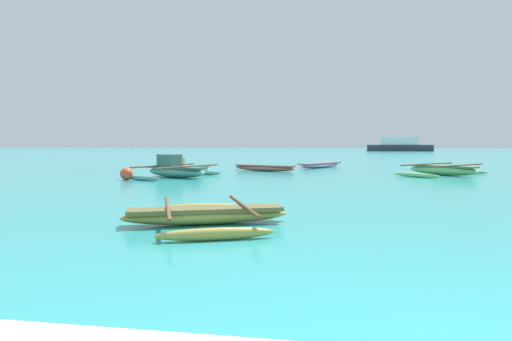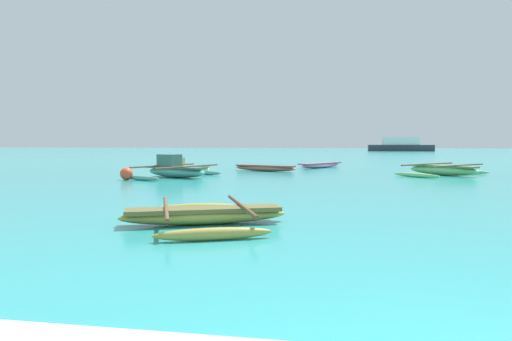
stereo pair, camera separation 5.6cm
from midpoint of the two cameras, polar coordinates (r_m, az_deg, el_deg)
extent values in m
ellipsoid|color=#BF6C58|center=(24.15, 1.04, 0.30)|extent=(3.61, 1.84, 0.32)
cube|color=brown|center=(24.14, 1.04, 0.58)|extent=(3.33, 1.72, 0.08)
ellipsoid|color=#E59BBE|center=(27.68, 7.94, 0.66)|extent=(2.71, 3.67, 0.30)
cube|color=gray|center=(27.68, 7.94, 0.89)|extent=(2.52, 3.39, 0.08)
ellipsoid|color=#58A491|center=(20.16, -10.02, -0.18)|extent=(3.23, 2.01, 0.48)
cube|color=#3D675C|center=(20.14, -10.03, 0.38)|extent=(2.99, 1.88, 0.08)
cube|color=#3D675C|center=(20.40, -10.85, 1.26)|extent=(1.09, 0.99, 0.52)
cylinder|color=brown|center=(19.66, -8.51, 0.50)|extent=(1.63, 3.62, 0.07)
cylinder|color=brown|center=(20.64, -11.47, 0.61)|extent=(1.63, 3.62, 0.07)
ellipsoid|color=#58A491|center=(21.63, -6.46, -0.27)|extent=(1.82, 0.94, 0.20)
ellipsoid|color=#58A491|center=(18.79, -14.10, -0.92)|extent=(1.82, 0.94, 0.20)
ellipsoid|color=#84D07C|center=(22.88, 22.24, 0.04)|extent=(2.93, 2.83, 0.47)
cube|color=#557F51|center=(22.87, 22.25, 0.52)|extent=(2.72, 2.62, 0.08)
cylinder|color=brown|center=(22.48, 23.94, 0.59)|extent=(2.94, 3.10, 0.07)
cylinder|color=brown|center=(23.27, 20.62, 0.76)|extent=(2.94, 3.10, 0.07)
ellipsoid|color=#84D07C|center=(24.71, 24.73, -0.10)|extent=(1.79, 1.70, 0.20)
ellipsoid|color=#84D07C|center=(21.12, 19.30, -0.54)|extent=(1.79, 1.70, 0.20)
ellipsoid|color=#A99842|center=(8.63, -6.46, -5.65)|extent=(3.12, 1.71, 0.31)
cube|color=brown|center=(8.61, -6.47, -4.89)|extent=(2.88, 1.60, 0.08)
cylinder|color=brown|center=(8.70, -1.84, -4.38)|extent=(1.14, 2.73, 0.07)
cylinder|color=brown|center=(8.56, -11.17, -4.57)|extent=(1.14, 2.73, 0.07)
ellipsoid|color=#A99842|center=(10.07, -7.28, -4.65)|extent=(1.82, 0.88, 0.20)
ellipsoid|color=#A99842|center=(7.22, -5.31, -7.90)|extent=(1.82, 0.88, 0.20)
ellipsoid|color=#C2E790|center=(23.23, -9.29, 0.17)|extent=(3.11, 1.07, 0.36)
cube|color=#778B5C|center=(23.22, -9.30, 0.51)|extent=(2.86, 1.00, 0.08)
cube|color=#778B5C|center=(23.41, -10.12, 1.11)|extent=(0.92, 0.58, 0.40)
sphere|color=#E54C2D|center=(19.20, -15.97, -0.40)|extent=(0.51, 0.51, 0.51)
cube|color=#2D333D|center=(82.82, 17.48, 2.70)|extent=(10.87, 2.39, 1.09)
cube|color=white|center=(82.82, 17.49, 3.53)|extent=(5.98, 2.03, 1.30)
camera|label=1|loc=(0.03, -90.08, 0.00)|focal=32.00mm
camera|label=2|loc=(0.03, 89.92, 0.00)|focal=32.00mm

